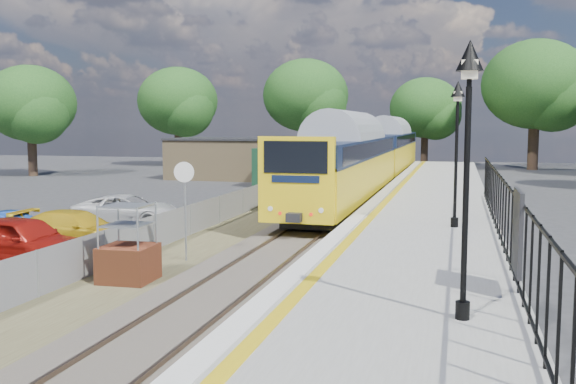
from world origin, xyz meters
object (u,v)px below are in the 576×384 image
(victorian_lamp_north, at_px, (457,120))
(car_blue, at_px, (9,229))
(train, at_px, (373,153))
(brick_plinth, at_px, (128,245))
(speed_sign, at_px, (185,193))
(car_white, at_px, (127,210))
(victorian_lamp_south, at_px, (468,115))
(car_red, at_px, (22,241))
(car_yellow, at_px, (76,229))

(victorian_lamp_north, xyz_separation_m, car_blue, (-14.71, -2.40, -3.71))
(train, relative_size, brick_plinth, 19.45)
(car_blue, bearing_deg, victorian_lamp_north, -73.42)
(brick_plinth, bearing_deg, speed_sign, 81.46)
(train, bearing_deg, speed_sign, -95.92)
(victorian_lamp_north, xyz_separation_m, brick_plinth, (-8.21, -6.00, -3.29))
(train, bearing_deg, car_white, -113.79)
(car_white, bearing_deg, train, -30.25)
(victorian_lamp_south, relative_size, speed_sign, 1.51)
(car_red, height_order, car_yellow, car_red)
(car_yellow, bearing_deg, car_white, 7.72)
(speed_sign, distance_m, car_white, 8.36)
(train, height_order, car_yellow, train)
(car_blue, bearing_deg, train, -14.76)
(car_white, bearing_deg, car_red, -179.81)
(victorian_lamp_north, distance_m, speed_sign, 8.75)
(car_blue, bearing_deg, speed_sign, -90.02)
(victorian_lamp_south, height_order, train, victorian_lamp_south)
(train, height_order, brick_plinth, train)
(victorian_lamp_north, height_order, speed_sign, victorian_lamp_north)
(car_yellow, bearing_deg, speed_sign, -107.18)
(car_blue, bearing_deg, brick_plinth, -111.70)
(car_red, bearing_deg, car_blue, 50.16)
(car_blue, height_order, car_white, car_white)
(car_yellow, height_order, car_white, car_yellow)
(train, bearing_deg, victorian_lamp_south, -79.88)
(car_white, bearing_deg, victorian_lamp_north, -109.02)
(brick_plinth, relative_size, car_red, 0.48)
(brick_plinth, height_order, car_white, brick_plinth)
(victorian_lamp_south, bearing_deg, speed_sign, 140.01)
(car_red, relative_size, car_white, 0.98)
(victorian_lamp_north, height_order, car_white, victorian_lamp_north)
(victorian_lamp_south, height_order, car_white, victorian_lamp_south)
(victorian_lamp_north, height_order, car_yellow, victorian_lamp_north)
(train, relative_size, car_yellow, 9.48)
(car_blue, xyz_separation_m, car_white, (1.53, 5.34, 0.03))
(train, height_order, speed_sign, train)
(speed_sign, bearing_deg, car_white, 122.94)
(car_red, distance_m, car_yellow, 2.91)
(brick_plinth, distance_m, car_blue, 7.44)
(victorian_lamp_south, relative_size, car_yellow, 1.07)
(victorian_lamp_north, bearing_deg, victorian_lamp_south, -88.85)
(victorian_lamp_north, bearing_deg, brick_plinth, -143.81)
(train, distance_m, car_white, 19.60)
(victorian_lamp_south, height_order, brick_plinth, victorian_lamp_south)
(victorian_lamp_south, bearing_deg, brick_plinth, 154.58)
(car_yellow, bearing_deg, car_blue, 97.55)
(victorian_lamp_north, distance_m, car_yellow, 13.05)
(victorian_lamp_south, distance_m, speed_sign, 10.67)
(victorian_lamp_north, relative_size, speed_sign, 1.51)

